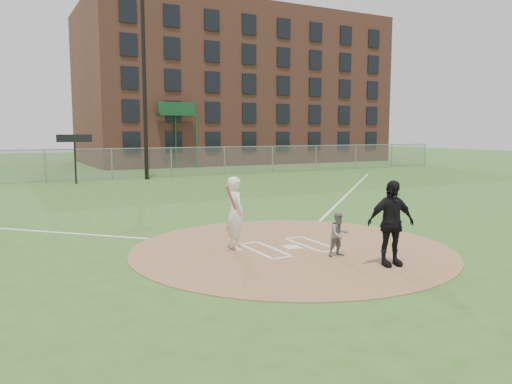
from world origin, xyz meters
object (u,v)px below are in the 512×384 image
home_plate (292,247)px  batter_at_plate (235,213)px  catcher (339,234)px  umpire (391,223)px

home_plate → batter_at_plate: batter_at_plate is taller
catcher → batter_at_plate: batter_at_plate is taller
catcher → batter_at_plate: size_ratio=0.57×
home_plate → catcher: (0.55, -1.29, 0.53)m
catcher → umpire: bearing=-66.5°
home_plate → umpire: (1.06, -2.53, 0.97)m
home_plate → umpire: size_ratio=0.21×
catcher → umpire: umpire is taller
home_plate → batter_at_plate: 1.77m
catcher → batter_at_plate: (-1.96, 1.81, 0.41)m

